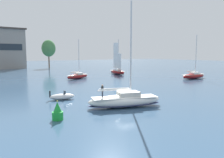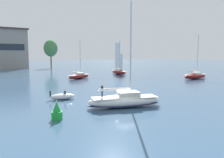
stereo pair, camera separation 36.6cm
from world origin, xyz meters
name	(u,v)px [view 1 (the left image)]	position (x,y,z in m)	size (l,w,h in m)	color
ground_plane	(125,107)	(0.00, 0.00, 0.00)	(400.00, 400.00, 0.00)	#385675
tree_shore_left	(49,48)	(18.34, 84.72, 9.69)	(6.72, 6.72, 13.84)	brown
sailboat_main	(125,100)	(0.02, -0.01, 0.94)	(10.39, 5.94, 13.77)	white
sailboat_moored_near_marina	(78,76)	(9.37, 33.72, 0.75)	(8.31, 5.17, 11.08)	maroon
sailboat_moored_mid_channel	(194,76)	(36.65, 15.12, 0.84)	(8.99, 2.59, 12.33)	maroon
sailboat_moored_far_slip	(117,71)	(26.87, 38.64, 0.96)	(3.56, 8.93, 11.94)	maroon
motor_tender	(62,97)	(-5.09, 9.24, 0.48)	(4.12, 2.47, 1.48)	silver
channel_buoy	(58,112)	(-9.47, -0.43, 0.85)	(1.18, 1.18, 2.13)	green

